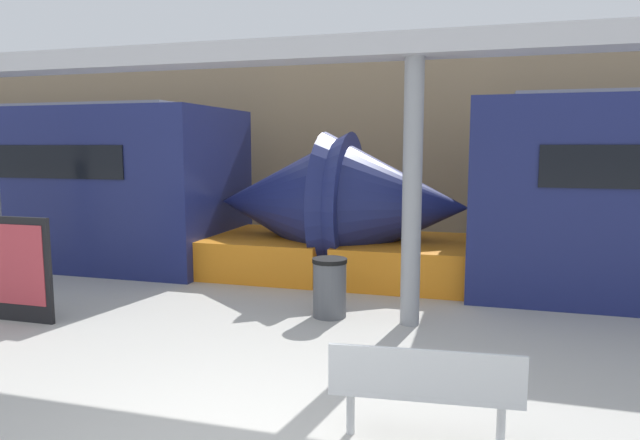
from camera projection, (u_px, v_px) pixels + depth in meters
name	position (u px, v px, depth m)	size (l,w,h in m)	color
station_wall	(408.00, 141.00, 13.54)	(56.00, 0.20, 5.00)	#9E8460
bench_near	(425.00, 385.00, 4.49)	(1.53, 0.57, 0.84)	silver
trash_bin	(330.00, 287.00, 7.94)	(0.49, 0.49, 0.83)	#4C4F54
poster_board	(19.00, 269.00, 7.68)	(1.02, 0.07, 1.44)	black
support_column_near	(412.00, 194.00, 7.43)	(0.26, 0.26, 3.49)	gray
canopy_beam	(415.00, 45.00, 7.19)	(28.00, 0.60, 0.28)	#B7B7BC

